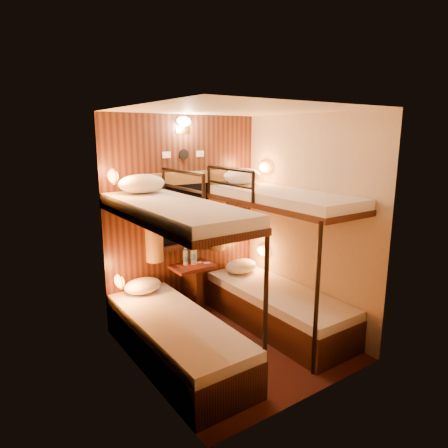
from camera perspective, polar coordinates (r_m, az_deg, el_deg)
floor at (r=4.41m, az=1.50°, el=-16.87°), size 2.10×2.10×0.00m
ceiling at (r=3.84m, az=1.71°, el=16.04°), size 2.10×2.10×0.00m
wall_back at (r=4.82m, az=-5.78°, el=0.96°), size 2.40×0.00×2.40m
wall_front at (r=3.21m, az=12.80°, el=-5.33°), size 2.40×0.00×2.40m
wall_left at (r=3.48m, az=-11.83°, el=-3.83°), size 0.00×2.40×2.40m
wall_right at (r=4.61m, az=11.69°, el=0.20°), size 0.00×2.40×2.40m
back_panel at (r=4.81m, az=-5.70°, el=0.93°), size 2.00×0.03×2.40m
bunk_left at (r=3.90m, az=-6.94°, el=-11.86°), size 0.72×1.90×1.82m
bunk_right at (r=4.60m, az=7.63°, el=-8.02°), size 0.72×1.90×1.82m
window at (r=4.79m, az=-5.51°, el=0.64°), size 1.00×0.12×0.79m
curtains at (r=4.74m, az=-5.34°, el=1.55°), size 1.10×0.22×1.00m
back_fixtures at (r=4.68m, az=-5.77°, el=13.49°), size 0.54×0.09×0.48m
reading_lamps at (r=4.52m, az=-3.64°, el=0.72°), size 2.00×0.20×1.25m
table at (r=4.88m, az=-4.43°, el=-8.51°), size 0.50×0.34×0.66m
bottle_left at (r=4.78m, az=-5.51°, el=-4.84°), size 0.06×0.06×0.21m
bottle_right at (r=4.79m, az=-4.35°, el=-4.47°), size 0.08×0.08×0.26m
sachet_a at (r=4.86m, az=-2.44°, el=-5.57°), size 0.09×0.08×0.01m
sachet_b at (r=4.88m, az=-3.63°, el=-5.53°), size 0.08×0.06×0.01m
pillow_lower_left at (r=4.56m, az=-11.54°, el=-8.63°), size 0.42×0.30×0.17m
pillow_lower_right at (r=5.10m, az=2.44°, el=-6.02°), size 0.43×0.31×0.17m
pillow_upper_left at (r=4.19m, az=-11.68°, el=5.69°), size 0.49×0.35×0.19m
pillow_upper_right at (r=4.86m, az=2.58°, el=6.85°), size 0.49×0.35×0.19m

